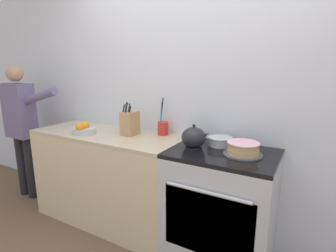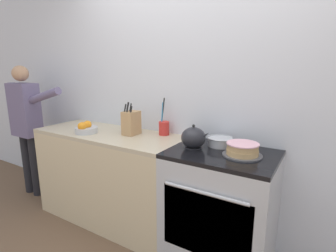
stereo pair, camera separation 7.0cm
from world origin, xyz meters
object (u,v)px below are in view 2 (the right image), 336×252
at_px(tea_kettle, 194,138).
at_px(fruit_bowl, 86,128).
at_px(stove_range, 220,208).
at_px(mixing_bowl, 220,142).
at_px(person_baker, 26,121).
at_px(layer_cake, 242,150).
at_px(utensil_crock, 164,127).
at_px(knife_block, 131,123).

bearing_deg(tea_kettle, fruit_bowl, -174.02).
bearing_deg(stove_range, mixing_bowl, 116.57).
height_order(stove_range, mixing_bowl, mixing_bowl).
xyz_separation_m(stove_range, person_baker, (-2.32, -0.10, 0.45)).
relative_size(stove_range, tea_kettle, 3.86).
bearing_deg(layer_cake, utensil_crock, 165.32).
bearing_deg(mixing_bowl, tea_kettle, -136.28).
xyz_separation_m(utensil_crock, fruit_bowl, (-0.66, -0.33, -0.03)).
distance_m(stove_range, layer_cake, 0.51).
bearing_deg(tea_kettle, layer_cake, 1.64).
relative_size(stove_range, person_baker, 0.59).
distance_m(mixing_bowl, person_baker, 2.26).
xyz_separation_m(tea_kettle, mixing_bowl, (0.16, 0.15, -0.04)).
distance_m(utensil_crock, person_baker, 1.71).
height_order(tea_kettle, fruit_bowl, tea_kettle).
bearing_deg(person_baker, utensil_crock, 0.40).
distance_m(utensil_crock, fruit_bowl, 0.74).
height_order(layer_cake, fruit_bowl, fruit_bowl).
bearing_deg(person_baker, tea_kettle, -7.42).
distance_m(layer_cake, utensil_crock, 0.81).
height_order(stove_range, utensil_crock, utensil_crock).
relative_size(stove_range, mixing_bowl, 4.44).
relative_size(knife_block, utensil_crock, 0.90).
height_order(stove_range, knife_block, knife_block).
bearing_deg(utensil_crock, fruit_bowl, -153.73).
relative_size(stove_range, utensil_crock, 2.66).
bearing_deg(mixing_bowl, fruit_bowl, -167.89).
xyz_separation_m(fruit_bowl, person_baker, (-1.02, 0.02, -0.04)).
xyz_separation_m(tea_kettle, utensil_crock, (-0.41, 0.22, -0.01)).
relative_size(utensil_crock, person_baker, 0.22).
bearing_deg(person_baker, layer_cake, -7.54).
bearing_deg(layer_cake, mixing_bowl, 146.97).
xyz_separation_m(layer_cake, knife_block, (-1.04, 0.06, 0.07)).
height_order(knife_block, utensil_crock, utensil_crock).
relative_size(layer_cake, mixing_bowl, 1.36).
height_order(mixing_bowl, knife_block, knife_block).
relative_size(stove_range, fruit_bowl, 4.28).
relative_size(mixing_bowl, utensil_crock, 0.60).
distance_m(knife_block, utensil_crock, 0.30).
relative_size(knife_block, fruit_bowl, 1.45).
xyz_separation_m(layer_cake, fruit_bowl, (-1.44, -0.12, -0.00)).
relative_size(tea_kettle, mixing_bowl, 1.15).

